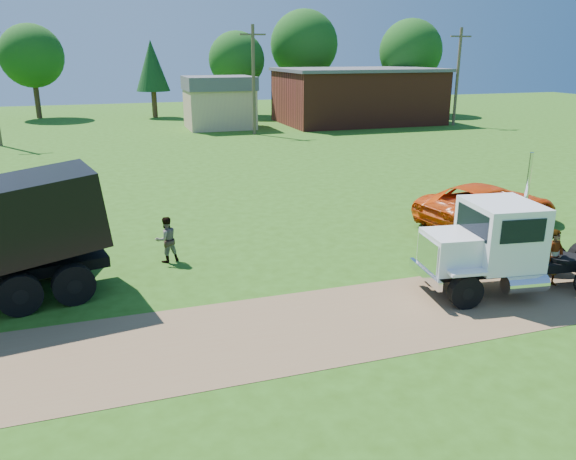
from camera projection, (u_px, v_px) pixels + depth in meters
name	position (u px, v px, depth m)	size (l,w,h in m)	color
ground	(372.00, 317.00, 15.21)	(140.00, 140.00, 0.00)	#2B5211
dirt_track	(372.00, 316.00, 15.21)	(120.00, 4.20, 0.01)	brown
white_semi_tractor	(501.00, 247.00, 16.45)	(6.86, 3.00, 4.06)	black
orange_pickup	(487.00, 205.00, 23.00)	(2.84, 6.16, 1.71)	#DC440A
spectator_a	(554.00, 258.00, 16.96)	(0.65, 0.43, 1.79)	#999999
spectator_b	(166.00, 239.00, 18.98)	(0.77, 0.60, 1.58)	#999999
brick_building	(357.00, 96.00, 55.96)	(15.40, 10.40, 5.30)	maroon
tan_shed	(219.00, 102.00, 51.88)	(6.20, 5.40, 4.70)	#CDB780
utility_poles	(254.00, 78.00, 47.25)	(42.20, 0.28, 9.00)	brown
tree_row	(214.00, 53.00, 60.20)	(55.57, 15.04, 11.53)	#3E2C19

